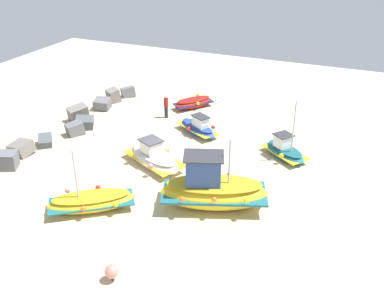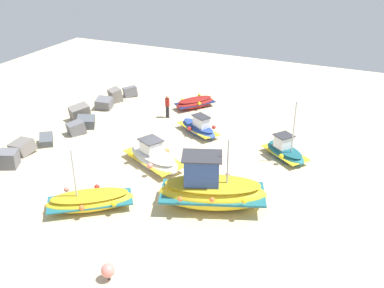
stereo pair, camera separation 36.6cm
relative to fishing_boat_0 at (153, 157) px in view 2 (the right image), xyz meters
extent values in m
plane|color=beige|center=(0.26, -0.24, -0.51)|extent=(48.38, 48.38, 0.00)
ellipsoid|color=white|center=(-0.01, -0.02, -0.12)|extent=(3.36, 4.48, 0.88)
cube|color=gold|center=(-0.01, -0.02, -0.08)|extent=(3.31, 4.34, 0.16)
ellipsoid|color=beige|center=(-0.01, -0.02, 0.21)|extent=(2.93, 3.93, 0.21)
cube|color=white|center=(0.10, 0.18, 0.63)|extent=(1.31, 1.37, 0.71)
cube|color=#333338|center=(0.10, 0.18, 1.01)|extent=(1.52, 1.58, 0.06)
sphere|color=#EA7F75|center=(-1.28, -0.47, 0.16)|extent=(0.32, 0.32, 0.32)
sphere|color=orange|center=(0.84, -0.44, 0.08)|extent=(0.32, 0.32, 0.32)
sphere|color=yellow|center=(-0.41, 1.27, 0.11)|extent=(0.32, 0.32, 0.32)
ellipsoid|color=gold|center=(-5.24, 0.71, -0.10)|extent=(3.72, 4.32, 0.82)
cube|color=#1E6670|center=(-5.24, 0.71, -0.06)|extent=(3.67, 4.22, 0.07)
ellipsoid|color=gold|center=(-5.24, 0.71, 0.24)|extent=(3.27, 3.80, 0.13)
cylinder|color=#B7B7BC|center=(-5.59, 1.18, 1.57)|extent=(0.08, 0.08, 2.52)
sphere|color=#EA7F75|center=(-5.22, 2.11, 0.23)|extent=(0.27, 0.27, 0.27)
sphere|color=orange|center=(-6.14, 0.51, 0.14)|extent=(0.27, 0.27, 0.27)
sphere|color=red|center=(-4.34, 0.90, 0.17)|extent=(0.27, 0.27, 0.27)
sphere|color=yellow|center=(-5.25, -0.70, 0.16)|extent=(0.27, 0.27, 0.27)
ellipsoid|color=gold|center=(-2.55, -4.72, 0.18)|extent=(3.95, 5.79, 1.42)
cube|color=#1E6670|center=(-2.55, -4.72, 0.25)|extent=(3.93, 5.61, 0.16)
ellipsoid|color=gold|center=(-2.55, -4.72, 0.75)|extent=(3.46, 5.09, 0.26)
cube|color=#2D4784|center=(-2.74, -4.21, 1.56)|extent=(1.76, 2.00, 1.39)
cube|color=#333338|center=(-2.74, -4.21, 2.28)|extent=(2.04, 2.32, 0.06)
cylinder|color=#B7B7BC|center=(-2.31, -5.37, 2.03)|extent=(0.08, 0.08, 2.33)
sphere|color=yellow|center=(-3.14, -6.54, 0.62)|extent=(0.25, 0.25, 0.25)
sphere|color=#EA7F75|center=(-1.17, -5.00, 0.61)|extent=(0.25, 0.25, 0.25)
sphere|color=orange|center=(-3.67, -5.14, 0.63)|extent=(0.25, 0.25, 0.25)
sphere|color=orange|center=(-1.69, -3.60, 0.64)|extent=(0.25, 0.25, 0.25)
sphere|color=orange|center=(-4.19, -3.73, 0.61)|extent=(0.25, 0.25, 0.25)
ellipsoid|color=#2D4C9E|center=(5.03, -0.67, -0.19)|extent=(2.77, 3.53, 0.71)
cube|color=gold|center=(5.03, -0.67, -0.16)|extent=(2.72, 3.42, 0.13)
ellipsoid|color=navy|center=(5.03, -0.67, 0.07)|extent=(2.42, 3.09, 0.16)
cube|color=silver|center=(4.87, -0.96, 0.47)|extent=(1.10, 1.23, 0.68)
cube|color=#333338|center=(4.87, -0.96, 0.84)|extent=(1.28, 1.42, 0.06)
sphere|color=orange|center=(6.04, -0.36, 0.08)|extent=(0.27, 0.27, 0.27)
sphere|color=red|center=(4.42, -0.31, 0.02)|extent=(0.27, 0.27, 0.27)
sphere|color=red|center=(5.25, -1.71, 0.04)|extent=(0.27, 0.27, 0.27)
ellipsoid|color=maroon|center=(9.21, 1.39, -0.15)|extent=(3.24, 2.80, 0.80)
cube|color=navy|center=(9.21, 1.39, -0.12)|extent=(3.14, 2.72, 0.14)
ellipsoid|color=maroon|center=(9.21, 1.39, 0.15)|extent=(2.83, 2.43, 0.18)
sphere|color=yellow|center=(8.98, 2.35, 0.04)|extent=(0.24, 0.24, 0.24)
sphere|color=yellow|center=(8.83, 0.87, 0.05)|extent=(0.24, 0.24, 0.24)
sphere|color=yellow|center=(10.18, 1.47, 0.17)|extent=(0.24, 0.24, 0.24)
ellipsoid|color=#1E6670|center=(3.97, -6.83, -0.20)|extent=(2.91, 3.25, 0.67)
cube|color=gold|center=(3.97, -6.83, -0.17)|extent=(2.86, 3.17, 0.10)
ellipsoid|color=#1A565F|center=(3.97, -6.83, 0.06)|extent=(2.55, 2.85, 0.14)
cube|color=white|center=(4.13, -6.62, 0.48)|extent=(1.19, 1.18, 0.73)
cube|color=#333338|center=(4.13, -6.62, 0.87)|extent=(1.38, 1.37, 0.06)
cylinder|color=#B7B7BC|center=(3.66, -7.24, 1.69)|extent=(0.08, 0.08, 3.16)
sphere|color=yellow|center=(3.05, -6.80, 0.03)|extent=(0.29, 0.29, 0.29)
sphere|color=red|center=(4.90, -6.85, -0.04)|extent=(0.29, 0.29, 0.29)
cylinder|color=#2D2D38|center=(6.66, 2.52, -0.06)|extent=(0.14, 0.14, 0.91)
cylinder|color=#2D2D38|center=(6.63, 2.37, -0.06)|extent=(0.14, 0.14, 0.91)
cylinder|color=maroon|center=(6.65, 2.45, 0.69)|extent=(0.32, 0.32, 0.58)
sphere|color=tan|center=(6.65, 2.45, 1.09)|extent=(0.22, 0.22, 0.22)
cube|color=slate|center=(-3.65, 7.54, -0.02)|extent=(1.35, 1.41, 1.04)
cube|color=slate|center=(-1.94, 8.10, -0.14)|extent=(1.41, 1.52, 1.08)
cube|color=#4C5156|center=(-0.41, 7.56, -0.24)|extent=(1.51, 1.46, 0.74)
cube|color=slate|center=(1.64, 6.76, -0.10)|extent=(1.43, 1.32, 0.96)
cube|color=#4C5156|center=(2.83, 6.84, -0.16)|extent=(1.65, 1.71, 0.88)
cube|color=slate|center=(3.73, 8.00, 0.01)|extent=(1.76, 1.49, 1.35)
cube|color=slate|center=(6.22, 7.63, -0.11)|extent=(1.38, 1.40, 1.02)
cube|color=slate|center=(7.82, 7.66, 0.02)|extent=(1.34, 1.19, 1.26)
cube|color=slate|center=(9.37, 7.24, -0.13)|extent=(1.24, 1.33, 0.94)
cylinder|color=#3F3F42|center=(-9.06, -2.87, -0.42)|extent=(0.08, 0.08, 0.19)
sphere|color=#EA7F75|center=(-9.06, -2.87, -0.05)|extent=(0.56, 0.56, 0.56)
camera|label=1|loc=(-20.26, -11.12, 12.29)|focal=41.95mm
camera|label=2|loc=(-20.11, -11.45, 12.29)|focal=41.95mm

